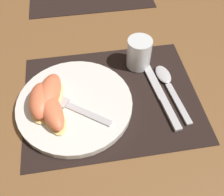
# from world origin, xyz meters

# --- Properties ---
(ground_plane) EXTENTS (3.00, 3.00, 0.00)m
(ground_plane) POSITION_xyz_m (0.00, 0.00, 0.00)
(ground_plane) COLOR brown
(placemat) EXTENTS (0.40, 0.32, 0.00)m
(placemat) POSITION_xyz_m (0.00, 0.00, 0.00)
(placemat) COLOR black
(placemat) RESTS_ON ground_plane
(plate) EXTENTS (0.26, 0.26, 0.02)m
(plate) POSITION_xyz_m (-0.09, -0.01, 0.01)
(plate) COLOR white
(plate) RESTS_ON placemat
(juice_glass) EXTENTS (0.06, 0.06, 0.08)m
(juice_glass) POSITION_xyz_m (0.08, 0.09, 0.04)
(juice_glass) COLOR silver
(juice_glass) RESTS_ON placemat
(knife) EXTENTS (0.04, 0.22, 0.01)m
(knife) POSITION_xyz_m (0.11, -0.01, 0.01)
(knife) COLOR #BCBCC1
(knife) RESTS_ON placemat
(spoon) EXTENTS (0.04, 0.18, 0.01)m
(spoon) POSITION_xyz_m (0.14, 0.02, 0.01)
(spoon) COLOR #BCBCC1
(spoon) RESTS_ON placemat
(fork) EXTENTS (0.15, 0.12, 0.00)m
(fork) POSITION_xyz_m (-0.10, -0.03, 0.02)
(fork) COLOR #BCBCC1
(fork) RESTS_ON plate
(citrus_wedge_0) EXTENTS (0.08, 0.13, 0.04)m
(citrus_wedge_0) POSITION_xyz_m (-0.14, 0.00, 0.04)
(citrus_wedge_0) COLOR #F4DB84
(citrus_wedge_0) RESTS_ON plate
(citrus_wedge_1) EXTENTS (0.06, 0.10, 0.04)m
(citrus_wedge_1) POSITION_xyz_m (-0.15, -0.02, 0.04)
(citrus_wedge_1) COLOR #F4DB84
(citrus_wedge_1) RESTS_ON plate
(citrus_wedge_2) EXTENTS (0.09, 0.14, 0.04)m
(citrus_wedge_2) POSITION_xyz_m (-0.14, -0.03, 0.04)
(citrus_wedge_2) COLOR #F4DB84
(citrus_wedge_2) RESTS_ON plate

